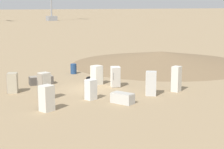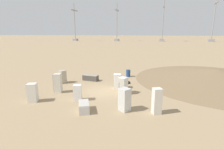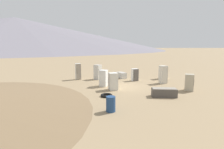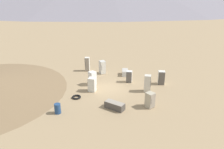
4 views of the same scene
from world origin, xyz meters
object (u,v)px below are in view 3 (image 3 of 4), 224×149
at_px(discarded_fridge_4, 189,82).
at_px(discarded_fridge_6, 135,75).
at_px(discarded_fridge_0, 163,75).
at_px(discarded_fridge_5, 98,72).
at_px(discarded_fridge_1, 78,72).
at_px(discarded_fridge_2, 164,92).
at_px(discarded_fridge_8, 163,72).
at_px(discarded_fridge_9, 113,81).
at_px(rusty_barrel, 111,104).
at_px(discarded_fridge_3, 121,75).
at_px(discarded_fridge_7, 104,78).
at_px(scrap_tire, 107,95).

bearing_deg(discarded_fridge_4, discarded_fridge_6, -114.51).
bearing_deg(discarded_fridge_0, discarded_fridge_5, -123.84).
xyz_separation_m(discarded_fridge_1, discarded_fridge_4, (-5.23, -11.02, -0.21)).
relative_size(discarded_fridge_2, discarded_fridge_6, 1.39).
xyz_separation_m(discarded_fridge_8, discarded_fridge_9, (-5.65, 6.02, -0.02)).
distance_m(discarded_fridge_1, discarded_fridge_2, 10.97).
bearing_deg(discarded_fridge_1, rusty_barrel, 86.14).
bearing_deg(discarded_fridge_8, discarded_fridge_9, 20.56).
bearing_deg(discarded_fridge_2, discarded_fridge_5, -137.36).
bearing_deg(discarded_fridge_4, discarded_fridge_9, -70.03).
relative_size(discarded_fridge_0, discarded_fridge_8, 1.18).
relative_size(discarded_fridge_1, discarded_fridge_6, 1.37).
xyz_separation_m(discarded_fridge_1, discarded_fridge_3, (1.16, -5.22, -0.61)).
bearing_deg(discarded_fridge_2, discarded_fridge_4, 129.10).
bearing_deg(discarded_fridge_8, discarded_fridge_1, -19.09).
bearing_deg(discarded_fridge_0, discarded_fridge_4, 8.39).
relative_size(discarded_fridge_4, discarded_fridge_6, 1.06).
bearing_deg(discarded_fridge_2, discarded_fridge_8, 169.45).
xyz_separation_m(discarded_fridge_5, discarded_fridge_8, (0.48, -7.92, -0.07)).
bearing_deg(discarded_fridge_1, discarded_fridge_3, 166.90).
height_order(discarded_fridge_7, discarded_fridge_8, discarded_fridge_7).
height_order(discarded_fridge_2, discarded_fridge_5, discarded_fridge_5).
distance_m(discarded_fridge_2, discarded_fridge_4, 3.40).
xyz_separation_m(discarded_fridge_3, discarded_fridge_6, (-1.87, -1.48, 0.35)).
bearing_deg(discarded_fridge_2, discarded_fridge_0, 169.50).
bearing_deg(discarded_fridge_1, discarded_fridge_6, 148.34).
height_order(discarded_fridge_0, discarded_fridge_1, discarded_fridge_1).
distance_m(discarded_fridge_0, discarded_fridge_6, 3.18).
bearing_deg(discarded_fridge_5, discarded_fridge_1, -51.99).
distance_m(discarded_fridge_5, rusty_barrel, 10.74).
distance_m(discarded_fridge_3, discarded_fridge_4, 8.64).
bearing_deg(discarded_fridge_7, discarded_fridge_9, -40.41).
bearing_deg(discarded_fridge_9, rusty_barrel, 164.57).
xyz_separation_m(discarded_fridge_7, discarded_fridge_9, (-1.48, -0.95, -0.03)).
height_order(discarded_fridge_8, discarded_fridge_9, discarded_fridge_8).
distance_m(discarded_fridge_2, discarded_fridge_9, 4.60).
bearing_deg(discarded_fridge_1, discarded_fridge_9, 104.57).
bearing_deg(discarded_fridge_8, scrap_tire, 27.70).
distance_m(scrap_tire, rusty_barrel, 3.26).
height_order(discarded_fridge_3, scrap_tire, discarded_fridge_3).
bearing_deg(discarded_fridge_7, discarded_fridge_4, 4.51).
bearing_deg(scrap_tire, discarded_fridge_8, -39.69).
relative_size(discarded_fridge_9, rusty_barrel, 1.66).
bearing_deg(rusty_barrel, discarded_fridge_2, -51.78).
bearing_deg(discarded_fridge_5, discarded_fridge_0, 106.97).
bearing_deg(discarded_fridge_9, discarded_fridge_6, -44.37).
bearing_deg(rusty_barrel, discarded_fridge_3, -5.27).
xyz_separation_m(discarded_fridge_6, discarded_fridge_9, (-4.31, 2.47, 0.08)).
bearing_deg(discarded_fridge_6, discarded_fridge_2, 84.56).
xyz_separation_m(discarded_fridge_3, discarded_fridge_4, (-6.38, -5.80, 0.40)).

